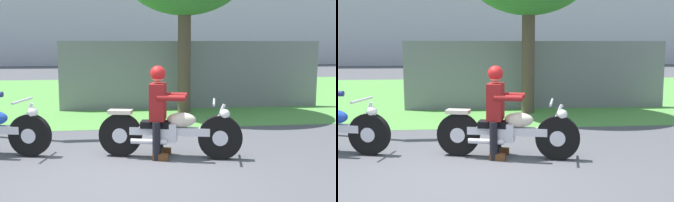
{
  "view_description": "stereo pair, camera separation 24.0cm",
  "coord_description": "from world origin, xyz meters",
  "views": [
    {
      "loc": [
        -0.12,
        -5.33,
        1.75
      ],
      "look_at": [
        0.71,
        1.07,
        0.85
      ],
      "focal_mm": 44.69,
      "sensor_mm": 36.0,
      "label": 1
    },
    {
      "loc": [
        0.11,
        -5.36,
        1.75
      ],
      "look_at": [
        0.71,
        1.07,
        0.85
      ],
      "focal_mm": 44.69,
      "sensor_mm": 36.0,
      "label": 2
    }
  ],
  "objects": [
    {
      "name": "ground",
      "position": [
        0.0,
        0.0,
        0.0
      ],
      "size": [
        120.0,
        120.0,
        0.0
      ],
      "primitive_type": "plane",
      "color": "#4C4C51"
    },
    {
      "name": "grass_verge",
      "position": [
        0.0,
        9.07,
        0.0
      ],
      "size": [
        60.0,
        12.0,
        0.01
      ],
      "primitive_type": "cube",
      "color": "#549342",
      "rests_on": "ground"
    },
    {
      "name": "motorcycle_lead",
      "position": [
        0.71,
        0.87,
        0.4
      ],
      "size": [
        2.17,
        0.81,
        0.89
      ],
      "rotation": [
        0.0,
        0.0,
        -0.24
      ],
      "color": "black",
      "rests_on": "ground"
    },
    {
      "name": "rider_lead",
      "position": [
        0.55,
        0.91,
        0.83
      ],
      "size": [
        0.62,
        0.55,
        1.41
      ],
      "rotation": [
        0.0,
        0.0,
        -0.24
      ],
      "color": "black",
      "rests_on": "ground"
    },
    {
      "name": "fence_segment",
      "position": [
        1.97,
        5.63,
        0.9
      ],
      "size": [
        7.0,
        0.06,
        1.8
      ],
      "primitive_type": "cube",
      "color": "slate",
      "rests_on": "ground"
    }
  ]
}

